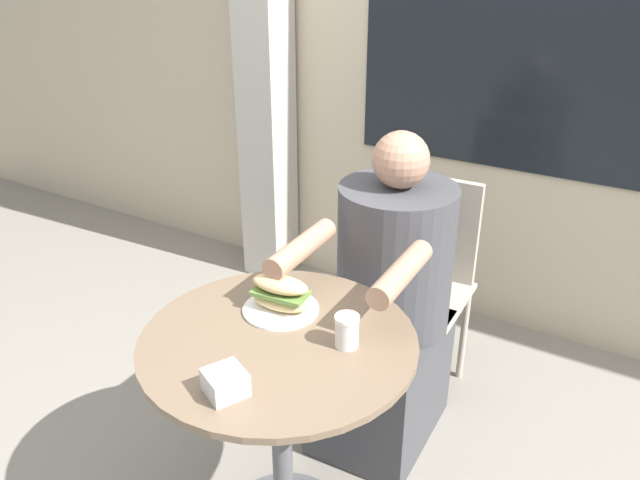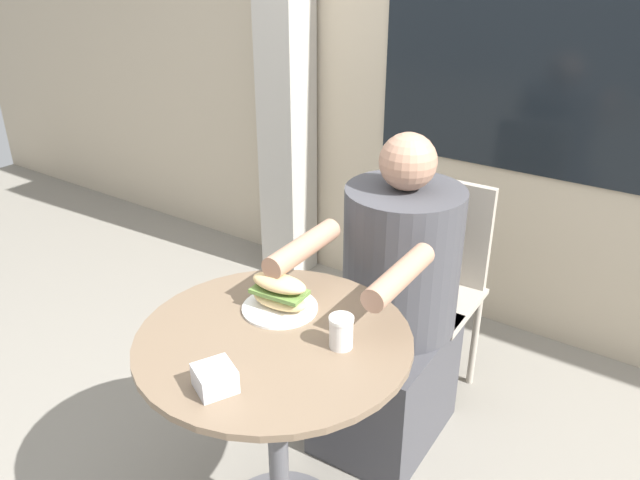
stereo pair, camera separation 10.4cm
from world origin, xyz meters
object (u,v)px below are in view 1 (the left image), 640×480
Objects in this scene: diner_chair at (425,267)px; sandwich_on_plate at (280,296)px; cafe_table at (280,394)px; seated_diner at (387,316)px; drink_cup at (347,331)px.

diner_chair reaches higher than sandwich_on_plate.
diner_chair is at bearing 81.36° from sandwich_on_plate.
cafe_table is 0.86× the size of diner_chair.
diner_chair is at bearing -91.17° from seated_diner.
sandwich_on_plate is 0.25m from drink_cup.
diner_chair is 0.76× the size of seated_diner.
drink_cup is at bearing 100.65° from seated_diner.
drink_cup is (0.17, 0.06, 0.24)m from cafe_table.
seated_diner is 0.60m from drink_cup.
sandwich_on_plate reaches higher than drink_cup.
seated_diner is (0.00, -0.35, -0.03)m from diner_chair.
cafe_table is 8.34× the size of drink_cup.
cafe_table is 0.59m from seated_diner.
sandwich_on_plate is 2.44× the size of drink_cup.
sandwich_on_plate is at bearing 167.64° from drink_cup.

